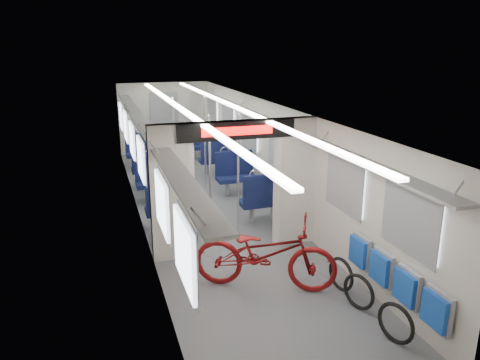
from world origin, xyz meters
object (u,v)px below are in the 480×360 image
(bike_hoop_a, at_px, (396,325))
(stanchion_near_left, at_px, (210,177))
(stanchion_far_right, at_px, (205,144))
(bike_hoop_c, at_px, (341,276))
(flip_bench, at_px, (393,277))
(seat_bay_far_right, at_px, (209,148))
(seat_bay_near_left, at_px, (163,188))
(bicycle, at_px, (265,253))
(bike_hoop_b, at_px, (359,293))
(stanchion_far_left, at_px, (175,145))
(seat_bay_near_right, at_px, (249,182))
(stanchion_near_right, at_px, (238,174))
(seat_bay_far_left, at_px, (146,156))

(bike_hoop_a, relative_size, stanchion_near_left, 0.23)
(stanchion_far_right, bearing_deg, bike_hoop_c, -82.47)
(flip_bench, height_order, seat_bay_far_right, seat_bay_far_right)
(seat_bay_near_left, relative_size, stanchion_near_left, 0.99)
(stanchion_near_left, relative_size, stanchion_far_right, 1.00)
(bike_hoop_a, height_order, bike_hoop_c, bike_hoop_a)
(seat_bay_near_left, bearing_deg, bicycle, -75.12)
(flip_bench, distance_m, bike_hoop_b, 0.55)
(bike_hoop_a, distance_m, stanchion_far_left, 7.11)
(seat_bay_near_left, bearing_deg, stanchion_far_left, 70.69)
(bike_hoop_b, relative_size, stanchion_near_left, 0.22)
(bike_hoop_b, xyz_separation_m, bike_hoop_c, (0.02, 0.52, 0.00))
(bike_hoop_b, xyz_separation_m, stanchion_far_right, (-0.71, 6.02, 0.92))
(bicycle, bearing_deg, seat_bay_near_right, 12.30)
(seat_bay_near_left, relative_size, seat_bay_near_right, 1.01)
(stanchion_near_left, bearing_deg, flip_bench, -64.93)
(bike_hoop_c, distance_m, stanchion_near_right, 2.90)
(stanchion_near_right, bearing_deg, stanchion_near_left, -176.21)
(bike_hoop_b, distance_m, seat_bay_near_right, 4.44)
(stanchion_near_right, height_order, stanchion_far_left, same)
(seat_bay_near_right, relative_size, stanchion_near_left, 0.98)
(seat_bay_near_left, bearing_deg, stanchion_near_right, -48.25)
(bike_hoop_c, xyz_separation_m, stanchion_near_right, (-0.76, 2.64, 0.92))
(seat_bay_near_left, distance_m, stanchion_far_right, 2.03)
(bike_hoop_b, xyz_separation_m, seat_bay_near_left, (-1.98, 4.55, 0.34))
(stanchion_near_left, bearing_deg, seat_bay_far_right, 76.65)
(bike_hoop_a, relative_size, seat_bay_near_right, 0.23)
(bike_hoop_b, relative_size, seat_bay_near_left, 0.23)
(seat_bay_far_left, xyz_separation_m, stanchion_near_right, (1.24, -4.50, 0.59))
(stanchion_far_left, bearing_deg, stanchion_near_right, -76.69)
(bicycle, relative_size, stanchion_near_right, 0.92)
(bike_hoop_a, bearing_deg, bike_hoop_b, 91.83)
(bike_hoop_b, height_order, stanchion_far_left, stanchion_far_left)
(seat_bay_far_right, height_order, stanchion_near_left, stanchion_near_left)
(bike_hoop_a, bearing_deg, stanchion_near_left, 108.54)
(stanchion_far_left, bearing_deg, bike_hoop_c, -75.36)
(bike_hoop_b, relative_size, stanchion_near_right, 0.22)
(stanchion_far_left, bearing_deg, stanchion_near_left, -87.23)
(bicycle, bearing_deg, seat_bay_far_left, 35.06)
(seat_bay_near_right, bearing_deg, stanchion_near_right, -116.67)
(bike_hoop_c, distance_m, seat_bay_far_right, 7.60)
(seat_bay_far_left, relative_size, seat_bay_far_right, 0.97)
(seat_bay_near_left, height_order, seat_bay_far_right, seat_bay_near_left)
(bicycle, bearing_deg, bike_hoop_b, -105.76)
(seat_bay_far_right, bearing_deg, stanchion_near_right, -97.30)
(flip_bench, height_order, bike_hoop_c, flip_bench)
(seat_bay_far_left, distance_m, stanchion_near_left, 4.62)
(seat_bay_far_left, relative_size, stanchion_near_right, 0.94)
(bike_hoop_a, xyz_separation_m, stanchion_near_right, (-0.77, 3.96, 0.91))
(bike_hoop_c, bearing_deg, stanchion_far_right, 97.53)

